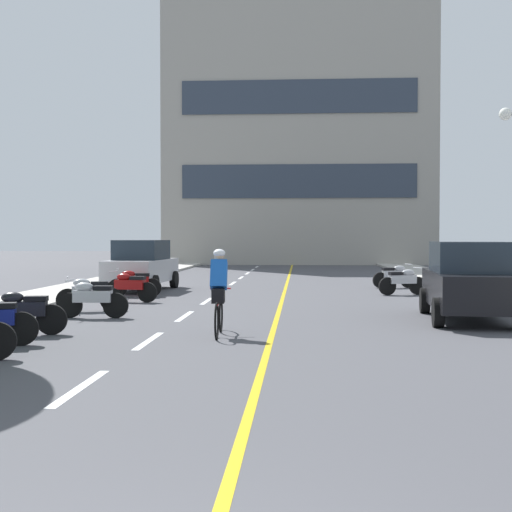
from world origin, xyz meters
TOP-DOWN VIEW (x-y plane):
  - ground_plane at (0.00, 21.00)m, footprint 140.00×140.00m
  - curb_left at (-7.20, 24.00)m, footprint 2.40×72.00m
  - curb_right at (7.20, 24.00)m, footprint 2.40×72.00m
  - lane_dash_1 at (-2.00, 6.00)m, footprint 0.14×2.20m
  - lane_dash_2 at (-2.00, 10.00)m, footprint 0.14×2.20m
  - lane_dash_3 at (-2.00, 14.00)m, footprint 0.14×2.20m
  - lane_dash_4 at (-2.00, 18.00)m, footprint 0.14×2.20m
  - lane_dash_5 at (-2.00, 22.00)m, footprint 0.14×2.20m
  - lane_dash_6 at (-2.00, 26.00)m, footprint 0.14×2.20m
  - lane_dash_7 at (-2.00, 30.00)m, footprint 0.14×2.20m
  - lane_dash_8 at (-2.00, 34.00)m, footprint 0.14×2.20m
  - lane_dash_9 at (-2.00, 38.00)m, footprint 0.14×2.20m
  - lane_dash_10 at (-2.00, 42.00)m, footprint 0.14×2.20m
  - lane_dash_11 at (-2.00, 46.00)m, footprint 0.14×2.20m
  - centre_line_yellow at (0.25, 24.00)m, footprint 0.12×66.00m
  - office_building at (0.67, 49.21)m, footprint 19.10×8.53m
  - parked_car_near at (4.69, 13.63)m, footprint 2.17×4.32m
  - parked_car_mid at (-4.90, 21.98)m, footprint 2.13×4.30m
  - motorcycle_4 at (-4.63, 10.58)m, footprint 1.70×0.60m
  - motorcycle_5 at (-4.13, 13.49)m, footprint 1.70×0.60m
  - motorcycle_6 at (-4.67, 14.98)m, footprint 1.64×0.78m
  - motorcycle_7 at (-4.24, 17.55)m, footprint 1.69×0.62m
  - motorcycle_8 at (-4.51, 19.24)m, footprint 1.70×0.60m
  - motorcycle_9 at (4.22, 20.65)m, footprint 1.65×0.77m
  - motorcycle_10 at (4.38, 23.82)m, footprint 1.67×0.68m
  - cyclist_rider at (-0.79, 10.81)m, footprint 0.42×1.77m

SIDE VIEW (x-z plane):
  - ground_plane at x=0.00m, z-range 0.00..0.00m
  - lane_dash_1 at x=-2.00m, z-range 0.00..0.01m
  - lane_dash_2 at x=-2.00m, z-range 0.00..0.01m
  - lane_dash_3 at x=-2.00m, z-range 0.00..0.01m
  - lane_dash_4 at x=-2.00m, z-range 0.00..0.01m
  - lane_dash_5 at x=-2.00m, z-range 0.00..0.01m
  - lane_dash_6 at x=-2.00m, z-range 0.00..0.01m
  - lane_dash_7 at x=-2.00m, z-range 0.00..0.01m
  - lane_dash_8 at x=-2.00m, z-range 0.00..0.01m
  - lane_dash_9 at x=-2.00m, z-range 0.00..0.01m
  - lane_dash_10 at x=-2.00m, z-range 0.00..0.01m
  - lane_dash_11 at x=-2.00m, z-range 0.00..0.01m
  - centre_line_yellow at x=0.25m, z-range 0.00..0.01m
  - curb_left at x=-7.20m, z-range 0.00..0.12m
  - curb_right at x=7.20m, z-range 0.00..0.12m
  - motorcycle_4 at x=-4.63m, z-range 0.01..0.93m
  - motorcycle_5 at x=-4.13m, z-range 0.01..0.93m
  - motorcycle_6 at x=-4.67m, z-range 0.01..0.93m
  - motorcycle_7 at x=-4.24m, z-range 0.01..0.93m
  - motorcycle_8 at x=-4.51m, z-range 0.01..0.93m
  - motorcycle_9 at x=4.22m, z-range 0.01..0.93m
  - motorcycle_10 at x=4.38m, z-range 0.01..0.93m
  - cyclist_rider at x=-0.79m, z-range 0.03..1.74m
  - parked_car_near at x=4.69m, z-range 0.01..1.83m
  - parked_car_mid at x=-4.90m, z-range 0.01..1.83m
  - office_building at x=0.67m, z-range 0.00..19.20m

